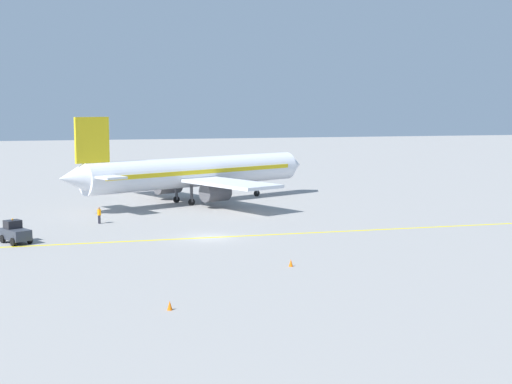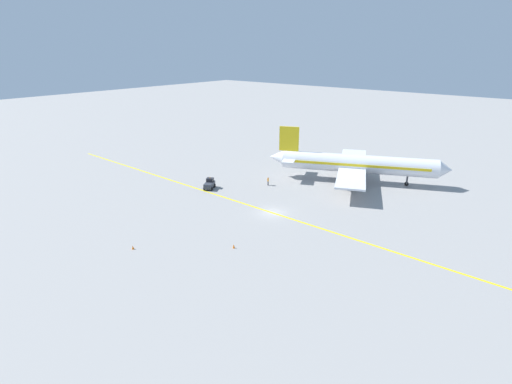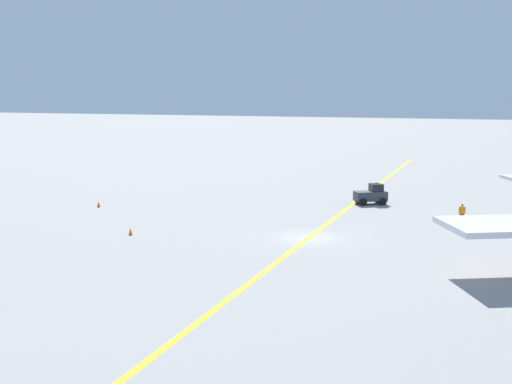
{
  "view_description": "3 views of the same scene",
  "coord_description": "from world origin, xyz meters",
  "px_view_note": "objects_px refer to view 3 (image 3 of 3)",
  "views": [
    {
      "loc": [
        61.87,
        -12.79,
        11.64
      ],
      "look_at": [
        1.43,
        3.96,
        4.17
      ],
      "focal_mm": 50.0,
      "sensor_mm": 36.0,
      "label": 1
    },
    {
      "loc": [
        48.41,
        36.45,
        25.69
      ],
      "look_at": [
        0.28,
        -3.24,
        2.98
      ],
      "focal_mm": 28.0,
      "sensor_mm": 36.0,
      "label": 2
    },
    {
      "loc": [
        -12.75,
        50.54,
        11.23
      ],
      "look_at": [
        4.88,
        -2.11,
        2.92
      ],
      "focal_mm": 50.0,
      "sensor_mm": 36.0,
      "label": 3
    }
  ],
  "objects_px": {
    "ground_crew_worker": "(462,213)",
    "traffic_cone_near_nose": "(99,204)",
    "baggage_tug_dark": "(371,195)",
    "traffic_cone_mid_apron": "(130,232)"
  },
  "relations": [
    {
      "from": "baggage_tug_dark",
      "to": "traffic_cone_near_nose",
      "type": "relative_size",
      "value": 6.09
    },
    {
      "from": "baggage_tug_dark",
      "to": "traffic_cone_mid_apron",
      "type": "xyz_separation_m",
      "value": [
        14.97,
        20.02,
        -0.63
      ]
    },
    {
      "from": "ground_crew_worker",
      "to": "traffic_cone_near_nose",
      "type": "bearing_deg",
      "value": 3.86
    },
    {
      "from": "baggage_tug_dark",
      "to": "traffic_cone_near_nose",
      "type": "distance_m",
      "value": 25.78
    },
    {
      "from": "baggage_tug_dark",
      "to": "traffic_cone_near_nose",
      "type": "bearing_deg",
      "value": 22.18
    },
    {
      "from": "ground_crew_worker",
      "to": "traffic_cone_near_nose",
      "type": "distance_m",
      "value": 32.61
    },
    {
      "from": "baggage_tug_dark",
      "to": "ground_crew_worker",
      "type": "height_order",
      "value": "baggage_tug_dark"
    },
    {
      "from": "ground_crew_worker",
      "to": "traffic_cone_near_nose",
      "type": "xyz_separation_m",
      "value": [
        32.53,
        2.19,
        -0.63
      ]
    },
    {
      "from": "baggage_tug_dark",
      "to": "ground_crew_worker",
      "type": "xyz_separation_m",
      "value": [
        -8.66,
        7.54,
        0.01
      ]
    },
    {
      "from": "baggage_tug_dark",
      "to": "ground_crew_worker",
      "type": "relative_size",
      "value": 1.99
    }
  ]
}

